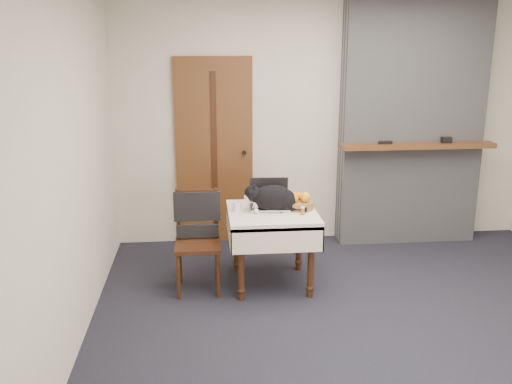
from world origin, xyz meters
The scene contains 12 objects.
ground centered at (0.00, 0.00, 0.00)m, with size 4.50×4.50×0.00m, color black.
room_shell centered at (0.00, 0.46, 1.76)m, with size 4.52×4.01×2.61m.
door centered at (-1.20, 1.97, 1.00)m, with size 0.82×0.10×2.00m.
chimney centered at (0.90, 1.85, 1.30)m, with size 1.62×0.48×2.60m.
side_table centered at (-0.72, 0.78, 0.59)m, with size 0.78×0.78×0.70m.
laptop centered at (-0.73, 0.90, 0.76)m, with size 0.36×0.32×0.26m.
cat centered at (-0.71, 0.78, 0.82)m, with size 0.56×0.24×0.27m.
cream_jar centered at (-1.03, 0.80, 0.74)m, with size 0.07×0.07×0.08m, color white.
pill_bottle centered at (-0.47, 0.64, 0.74)m, with size 0.04×0.04×0.08m.
fruit_basket centered at (-0.47, 0.82, 0.76)m, with size 0.25×0.25×0.14m.
desk_clutter centered at (-0.58, 0.83, 0.70)m, with size 0.13×0.01×0.01m, color black.
chair centered at (-1.39, 0.80, 0.57)m, with size 0.41×0.40×0.89m.
Camera 1 is at (-1.32, -4.01, 2.20)m, focal length 40.00 mm.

